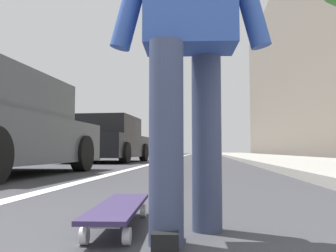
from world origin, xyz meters
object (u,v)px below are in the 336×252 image
skater_person (189,24)px  skateboard (119,209)px  traffic_light (178,114)px  parked_car_mid (108,140)px

skater_person → skateboard: bearing=66.6°
traffic_light → skateboard: bearing=-176.5°
skateboard → parked_car_mid: size_ratio=0.20×
parked_car_mid → traffic_light: (13.98, -1.25, 2.30)m
parked_car_mid → skater_person: bearing=-162.8°
skateboard → traffic_light: 23.92m
skater_person → parked_car_mid: bearing=17.2°
skateboard → skater_person: size_ratio=0.52×
parked_car_mid → skateboard: bearing=-164.5°
skater_person → traffic_light: size_ratio=0.38×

